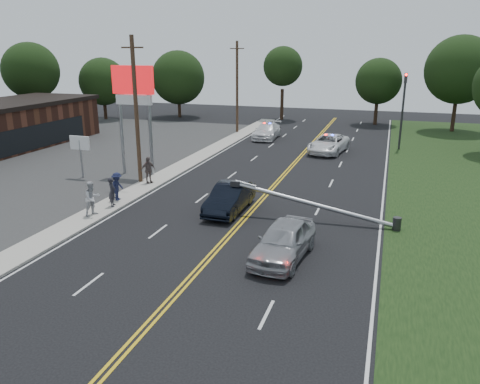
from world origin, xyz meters
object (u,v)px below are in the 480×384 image
(emergency_b, at_px, (267,131))
(bystander_b, at_px, (92,198))
(utility_pole_mid, at_px, (136,111))
(utility_pole_far, at_px, (237,87))
(waiting_sedan, at_px, (284,241))
(small_sign, at_px, (80,146))
(fallen_streetlight, at_px, (322,206))
(bystander_a, at_px, (112,192))
(bystander_c, at_px, (117,186))
(pylon_sign, at_px, (134,94))
(crashed_sedan, at_px, (230,198))
(traffic_signal, at_px, (403,105))
(emergency_a, at_px, (329,144))
(bystander_d, at_px, (148,170))

(emergency_b, xyz_separation_m, bystander_b, (-3.12, -26.68, 0.29))
(utility_pole_mid, distance_m, utility_pole_far, 22.00)
(emergency_b, bearing_deg, waiting_sedan, -75.24)
(small_sign, distance_m, utility_pole_mid, 5.53)
(fallen_streetlight, distance_m, bystander_a, 12.29)
(waiting_sedan, distance_m, bystander_c, 12.60)
(pylon_sign, xyz_separation_m, waiting_sedan, (13.72, -11.18, -5.15))
(crashed_sedan, bearing_deg, pylon_sign, 148.29)
(small_sign, distance_m, waiting_sedan, 19.57)
(pylon_sign, height_order, bystander_c, pylon_sign)
(utility_pole_mid, xyz_separation_m, bystander_a, (1.17, -5.37, -4.09))
(crashed_sedan, xyz_separation_m, bystander_c, (-7.18, -0.42, 0.19))
(pylon_sign, xyz_separation_m, utility_pole_mid, (1.30, -2.00, -0.91))
(traffic_signal, relative_size, utility_pole_mid, 0.70)
(pylon_sign, distance_m, emergency_a, 18.46)
(bystander_d, bearing_deg, utility_pole_far, 35.45)
(emergency_a, bearing_deg, bystander_c, -110.64)
(pylon_sign, height_order, bystander_a, pylon_sign)
(bystander_b, bearing_deg, bystander_c, 22.59)
(traffic_signal, xyz_separation_m, emergency_a, (-6.20, -3.54, -3.39))
(small_sign, height_order, bystander_a, small_sign)
(utility_pole_mid, bearing_deg, waiting_sedan, -36.48)
(bystander_a, bearing_deg, utility_pole_mid, -9.55)
(crashed_sedan, distance_m, bystander_c, 7.20)
(small_sign, bearing_deg, traffic_signal, 38.90)
(utility_pole_mid, distance_m, emergency_a, 18.84)
(fallen_streetlight, bearing_deg, pylon_sign, 157.78)
(fallen_streetlight, height_order, bystander_b, bystander_b)
(pylon_sign, distance_m, traffic_signal, 24.75)
(emergency_a, distance_m, bystander_c, 21.45)
(small_sign, xyz_separation_m, bystander_b, (5.81, -7.10, -1.23))
(traffic_signal, distance_m, utility_pole_mid, 25.12)
(emergency_b, bearing_deg, traffic_signal, -8.07)
(crashed_sedan, bearing_deg, bystander_d, 153.75)
(crashed_sedan, distance_m, emergency_a, 18.59)
(small_sign, xyz_separation_m, emergency_a, (16.10, 14.46, -1.52))
(emergency_a, xyz_separation_m, bystander_a, (-10.13, -19.82, 0.18))
(emergency_a, relative_size, emergency_b, 1.06)
(crashed_sedan, bearing_deg, emergency_a, 80.19)
(utility_pole_mid, bearing_deg, emergency_b, 78.09)
(bystander_c, bearing_deg, bystander_b, 179.95)
(fallen_streetlight, relative_size, utility_pole_far, 0.94)
(pylon_sign, xyz_separation_m, small_sign, (-3.50, -2.00, -3.66))
(utility_pole_far, height_order, emergency_a, utility_pole_far)
(traffic_signal, relative_size, bystander_c, 4.03)
(bystander_b, bearing_deg, traffic_signal, -14.40)
(pylon_sign, distance_m, bystander_c, 8.29)
(crashed_sedan, bearing_deg, traffic_signal, 66.90)
(utility_pole_mid, height_order, waiting_sedan, utility_pole_mid)
(traffic_signal, xyz_separation_m, fallen_streetlight, (-4.11, -22.00, -3.29))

